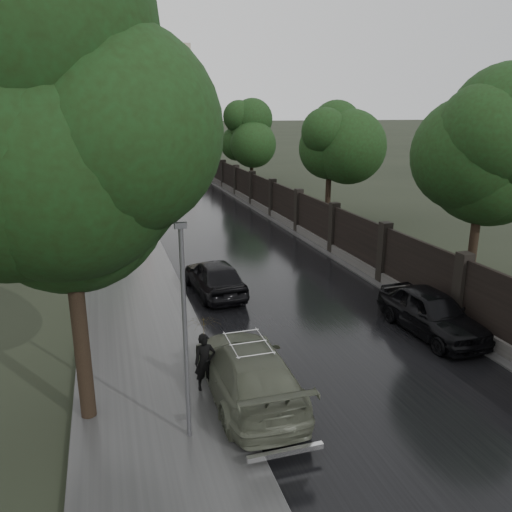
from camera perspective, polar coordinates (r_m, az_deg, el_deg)
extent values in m
plane|color=black|center=(12.94, 19.50, -18.92)|extent=(800.00, 800.00, 0.00)
cube|color=black|center=(198.53, -15.48, 13.54)|extent=(8.00, 420.00, 0.02)
cube|color=#2D2D2D|center=(198.41, -17.25, 13.42)|extent=(4.00, 420.00, 0.16)
cube|color=#2D2D2D|center=(198.79, -13.85, 13.67)|extent=(3.00, 420.00, 0.08)
cube|color=#383533|center=(42.45, -1.19, 6.70)|extent=(0.40, 75.00, 0.50)
cube|color=black|center=(42.26, -1.20, 8.37)|extent=(0.15, 75.00, 2.00)
cube|color=black|center=(79.33, -8.88, 11.74)|extent=(0.45, 0.45, 2.70)
cylinder|color=black|center=(11.89, -19.98, -2.81)|extent=(0.36, 0.36, 7.15)
sphere|color=black|center=(11.34, -21.39, 11.00)|extent=(5.44, 5.44, 5.44)
cylinder|color=black|center=(38.54, -18.91, 8.90)|extent=(0.36, 0.36, 5.85)
sphere|color=black|center=(38.35, -19.23, 12.36)|extent=(4.25, 4.25, 4.25)
cylinder|color=black|center=(22.13, 23.80, 3.11)|extent=(0.36, 0.36, 5.53)
sphere|color=black|center=(21.79, 24.46, 8.78)|extent=(4.08, 4.08, 4.08)
cylinder|color=black|center=(33.79, 8.29, 8.40)|extent=(0.36, 0.36, 5.53)
sphere|color=black|center=(33.57, 8.45, 12.14)|extent=(4.08, 4.08, 4.08)
cylinder|color=black|center=(50.56, -0.51, 11.10)|extent=(0.36, 0.36, 5.53)
sphere|color=black|center=(50.41, -0.52, 13.61)|extent=(4.08, 4.08, 4.08)
cylinder|color=#59595E|center=(10.96, -8.06, -9.64)|extent=(0.10, 0.10, 5.00)
cube|color=#59595E|center=(10.12, -8.63, 3.47)|extent=(0.25, 0.12, 0.12)
cylinder|color=#59595E|center=(33.87, -12.59, 6.04)|extent=(0.12, 0.12, 3.00)
imported|color=#59595E|center=(33.59, -12.80, 9.39)|extent=(0.16, 0.20, 1.00)
sphere|color=#FF0C0C|center=(33.45, -12.76, 9.11)|extent=(0.14, 0.14, 0.14)
cube|color=tan|center=(309.66, -22.80, 17.74)|extent=(28.00, 22.00, 44.00)
cube|color=tan|center=(311.06, -10.38, 18.67)|extent=(28.00, 22.00, 44.00)
cube|color=tan|center=(309.19, -16.72, 19.78)|extent=(30.00, 30.00, 60.00)
imported|color=#4D5241|center=(13.32, -0.90, -12.99)|extent=(2.16, 5.22, 1.51)
imported|color=black|center=(20.48, -4.77, -2.37)|extent=(2.08, 4.49, 1.49)
imported|color=black|center=(17.86, 19.43, -6.08)|extent=(1.94, 4.51, 1.52)
imported|color=black|center=(13.41, -5.85, -11.96)|extent=(0.57, 0.37, 1.56)
imported|color=black|center=(12.87, -6.01, -7.07)|extent=(0.91, 0.92, 0.83)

